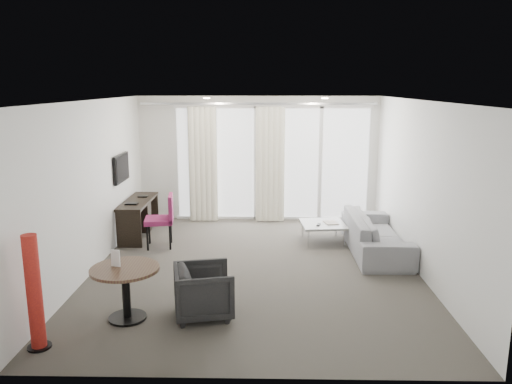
{
  "coord_description": "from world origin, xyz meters",
  "views": [
    {
      "loc": [
        0.17,
        -7.4,
        2.82
      ],
      "look_at": [
        0.0,
        0.6,
        1.1
      ],
      "focal_mm": 35.0,
      "sensor_mm": 36.0,
      "label": 1
    }
  ],
  "objects_px": {
    "coffee_table": "(323,232)",
    "rattan_chair_a": "(308,191)",
    "desk_chair": "(159,221)",
    "red_lamp": "(34,293)",
    "tub_armchair": "(204,291)",
    "round_table": "(126,293)",
    "rattan_chair_b": "(346,184)",
    "sofa": "(376,234)",
    "desk": "(139,218)"
  },
  "relations": [
    {
      "from": "desk_chair",
      "to": "tub_armchair",
      "type": "height_order",
      "value": "desk_chair"
    },
    {
      "from": "desk",
      "to": "coffee_table",
      "type": "relative_size",
      "value": 1.91
    },
    {
      "from": "coffee_table",
      "to": "rattan_chair_a",
      "type": "relative_size",
      "value": 0.96
    },
    {
      "from": "coffee_table",
      "to": "sofa",
      "type": "bearing_deg",
      "value": -33.04
    },
    {
      "from": "desk_chair",
      "to": "coffee_table",
      "type": "height_order",
      "value": "desk_chair"
    },
    {
      "from": "coffee_table",
      "to": "round_table",
      "type": "bearing_deg",
      "value": -131.06
    },
    {
      "from": "desk",
      "to": "tub_armchair",
      "type": "bearing_deg",
      "value": -63.64
    },
    {
      "from": "rattan_chair_b",
      "to": "coffee_table",
      "type": "bearing_deg",
      "value": -119.94
    },
    {
      "from": "round_table",
      "to": "red_lamp",
      "type": "xyz_separation_m",
      "value": [
        -0.78,
        -0.71,
        0.31
      ]
    },
    {
      "from": "tub_armchair",
      "to": "rattan_chair_a",
      "type": "xyz_separation_m",
      "value": [
        1.75,
        5.65,
        0.08
      ]
    },
    {
      "from": "red_lamp",
      "to": "sofa",
      "type": "xyz_separation_m",
      "value": [
        4.37,
        3.31,
        -0.32
      ]
    },
    {
      "from": "tub_armchair",
      "to": "rattan_chair_a",
      "type": "bearing_deg",
      "value": -29.45
    },
    {
      "from": "tub_armchair",
      "to": "rattan_chair_b",
      "type": "height_order",
      "value": "rattan_chair_b"
    },
    {
      "from": "red_lamp",
      "to": "tub_armchair",
      "type": "distance_m",
      "value": 1.93
    },
    {
      "from": "desk_chair",
      "to": "coffee_table",
      "type": "distance_m",
      "value": 2.97
    },
    {
      "from": "round_table",
      "to": "rattan_chair_a",
      "type": "bearing_deg",
      "value": 64.94
    },
    {
      "from": "rattan_chair_b",
      "to": "sofa",
      "type": "bearing_deg",
      "value": -105.71
    },
    {
      "from": "desk",
      "to": "red_lamp",
      "type": "distance_m",
      "value": 4.15
    },
    {
      "from": "desk",
      "to": "rattan_chair_b",
      "type": "height_order",
      "value": "rattan_chair_b"
    },
    {
      "from": "red_lamp",
      "to": "tub_armchair",
      "type": "bearing_deg",
      "value": 25.29
    },
    {
      "from": "red_lamp",
      "to": "coffee_table",
      "type": "distance_m",
      "value": 5.25
    },
    {
      "from": "desk",
      "to": "rattan_chair_a",
      "type": "height_order",
      "value": "rattan_chair_a"
    },
    {
      "from": "red_lamp",
      "to": "tub_armchair",
      "type": "xyz_separation_m",
      "value": [
        1.72,
        0.81,
        -0.32
      ]
    },
    {
      "from": "tub_armchair",
      "to": "coffee_table",
      "type": "xyz_separation_m",
      "value": [
        1.81,
        3.05,
        -0.15
      ]
    },
    {
      "from": "round_table",
      "to": "coffee_table",
      "type": "relative_size",
      "value": 1.07
    },
    {
      "from": "rattan_chair_a",
      "to": "rattan_chair_b",
      "type": "xyz_separation_m",
      "value": [
        0.98,
        0.75,
        0.02
      ]
    },
    {
      "from": "desk_chair",
      "to": "sofa",
      "type": "height_order",
      "value": "desk_chair"
    },
    {
      "from": "round_table",
      "to": "red_lamp",
      "type": "bearing_deg",
      "value": -137.82
    },
    {
      "from": "rattan_chair_a",
      "to": "round_table",
      "type": "bearing_deg",
      "value": -111.96
    },
    {
      "from": "rattan_chair_a",
      "to": "desk_chair",
      "type": "bearing_deg",
      "value": -131.19
    },
    {
      "from": "sofa",
      "to": "rattan_chair_b",
      "type": "relative_size",
      "value": 2.57
    },
    {
      "from": "round_table",
      "to": "sofa",
      "type": "height_order",
      "value": "round_table"
    },
    {
      "from": "desk_chair",
      "to": "rattan_chair_b",
      "type": "bearing_deg",
      "value": 35.61
    },
    {
      "from": "tub_armchair",
      "to": "rattan_chair_a",
      "type": "height_order",
      "value": "rattan_chair_a"
    },
    {
      "from": "desk",
      "to": "rattan_chair_b",
      "type": "xyz_separation_m",
      "value": [
        4.38,
        3.07,
        0.08
      ]
    },
    {
      "from": "sofa",
      "to": "rattan_chair_a",
      "type": "distance_m",
      "value": 3.28
    },
    {
      "from": "round_table",
      "to": "rattan_chair_a",
      "type": "xyz_separation_m",
      "value": [
        2.69,
        5.75,
        0.07
      ]
    },
    {
      "from": "round_table",
      "to": "sofa",
      "type": "distance_m",
      "value": 4.43
    },
    {
      "from": "desk",
      "to": "desk_chair",
      "type": "height_order",
      "value": "desk_chair"
    },
    {
      "from": "coffee_table",
      "to": "sofa",
      "type": "distance_m",
      "value": 1.01
    },
    {
      "from": "rattan_chair_b",
      "to": "rattan_chair_a",
      "type": "bearing_deg",
      "value": -157.24
    },
    {
      "from": "desk",
      "to": "round_table",
      "type": "distance_m",
      "value": 3.5
    },
    {
      "from": "desk",
      "to": "rattan_chair_b",
      "type": "relative_size",
      "value": 1.74
    },
    {
      "from": "desk_chair",
      "to": "rattan_chair_b",
      "type": "xyz_separation_m",
      "value": [
        3.86,
        3.7,
        -0.04
      ]
    },
    {
      "from": "round_table",
      "to": "sofa",
      "type": "xyz_separation_m",
      "value": [
        3.59,
        2.6,
        -0.01
      ]
    },
    {
      "from": "tub_armchair",
      "to": "rattan_chair_b",
      "type": "relative_size",
      "value": 0.83
    },
    {
      "from": "desk_chair",
      "to": "rattan_chair_b",
      "type": "distance_m",
      "value": 5.34
    },
    {
      "from": "desk_chair",
      "to": "rattan_chair_a",
      "type": "distance_m",
      "value": 4.12
    },
    {
      "from": "coffee_table",
      "to": "rattan_chair_a",
      "type": "bearing_deg",
      "value": 91.22
    },
    {
      "from": "sofa",
      "to": "rattan_chair_b",
      "type": "xyz_separation_m",
      "value": [
        0.08,
        3.9,
        0.11
      ]
    }
  ]
}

